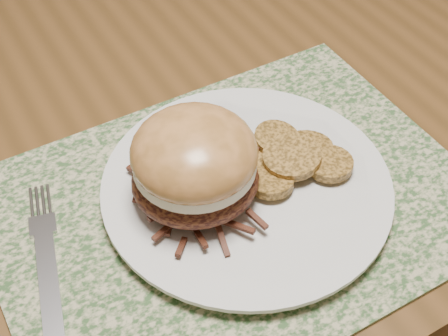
{
  "coord_description": "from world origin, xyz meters",
  "views": [
    {
      "loc": [
        -0.11,
        -0.58,
        1.21
      ],
      "look_at": [
        0.08,
        -0.24,
        0.79
      ],
      "focal_mm": 50.0,
      "sensor_mm": 36.0,
      "label": 1
    }
  ],
  "objects_px": {
    "dining_table": "(73,135)",
    "pork_sandwich": "(195,164)",
    "fork": "(48,271)",
    "dinner_plate": "(246,187)"
  },
  "relations": [
    {
      "from": "dining_table",
      "to": "pork_sandwich",
      "type": "bearing_deg",
      "value": -78.37
    },
    {
      "from": "dinner_plate",
      "to": "pork_sandwich",
      "type": "bearing_deg",
      "value": 170.33
    },
    {
      "from": "pork_sandwich",
      "to": "dinner_plate",
      "type": "bearing_deg",
      "value": 4.01
    },
    {
      "from": "dining_table",
      "to": "dinner_plate",
      "type": "relative_size",
      "value": 5.77
    },
    {
      "from": "dining_table",
      "to": "fork",
      "type": "bearing_deg",
      "value": -111.8
    },
    {
      "from": "dinner_plate",
      "to": "fork",
      "type": "relative_size",
      "value": 1.29
    },
    {
      "from": "dinner_plate",
      "to": "pork_sandwich",
      "type": "relative_size",
      "value": 1.87
    },
    {
      "from": "dinner_plate",
      "to": "fork",
      "type": "height_order",
      "value": "dinner_plate"
    },
    {
      "from": "dining_table",
      "to": "fork",
      "type": "height_order",
      "value": "fork"
    },
    {
      "from": "dinner_plate",
      "to": "fork",
      "type": "bearing_deg",
      "value": 177.8
    }
  ]
}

